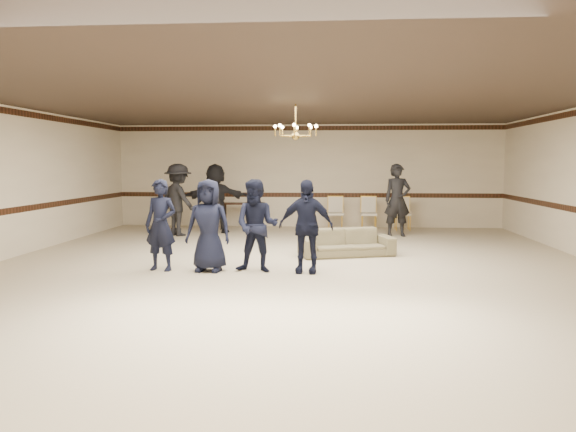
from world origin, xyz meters
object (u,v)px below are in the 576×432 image
object	(u,v)px
banquet_chair_right	(403,214)
console_table	(238,215)
adult_left	(178,200)
banquet_chair_left	(335,213)
adult_mid	(216,198)
banquet_chair_mid	(369,214)
boy_c	(257,226)
boy_a	(161,225)
boy_b	(208,225)
adult_right	(397,200)
boy_d	(306,226)
settee	(346,242)
chandelier	(296,120)

from	to	relation	value
banquet_chair_right	console_table	xyz separation A→B (m)	(-5.00, 0.20, -0.10)
adult_left	banquet_chair_left	distance (m)	4.69
adult_mid	banquet_chair_mid	world-z (taller)	adult_mid
boy_c	adult_left	xyz separation A→B (m)	(-2.84, 4.95, 0.14)
banquet_chair_left	adult_mid	bearing A→B (deg)	-168.27
console_table	boy_c	bearing A→B (deg)	-80.15
boy_a	adult_mid	distance (m)	5.65
boy_b	banquet_chair_left	world-z (taller)	boy_b
banquet_chair_right	banquet_chair_left	bearing A→B (deg)	-179.16
adult_left	adult_right	xyz separation A→B (m)	(6.00, 0.30, 0.00)
adult_left	adult_mid	size ratio (longest dim) A/B	1.00
boy_b	banquet_chair_left	distance (m)	7.10
banquet_chair_right	boy_c	bearing A→B (deg)	-116.75
boy_d	settee	distance (m)	2.16
adult_left	banquet_chair_mid	size ratio (longest dim) A/B	2.01
settee	console_table	xyz separation A→B (m)	(-3.20, 4.95, 0.10)
settee	banquet_chair_mid	distance (m)	4.82
adult_mid	banquet_chair_left	bearing A→B (deg)	-168.60
banquet_chair_mid	banquet_chair_right	bearing A→B (deg)	0.38
boy_c	banquet_chair_right	xyz separation A→B (m)	(3.49, 6.68, -0.36)
adult_mid	boy_a	bearing A→B (deg)	86.17
banquet_chair_left	boy_b	bearing A→B (deg)	-114.63
boy_d	settee	world-z (taller)	boy_d
boy_c	console_table	xyz separation A→B (m)	(-1.51, 6.88, -0.46)
banquet_chair_right	settee	bearing A→B (deg)	-109.85
boy_c	settee	xyz separation A→B (m)	(1.69, 1.92, -0.56)
boy_b	banquet_chair_left	bearing A→B (deg)	75.05
settee	console_table	distance (m)	5.90
boy_b	adult_left	xyz separation A→B (m)	(-1.94, 4.95, 0.14)
adult_left	adult_right	distance (m)	6.01
adult_left	banquet_chair_mid	world-z (taller)	adult_left
adult_mid	console_table	world-z (taller)	adult_mid
settee	boy_d	bearing A→B (deg)	-129.85
boy_c	adult_mid	world-z (taller)	adult_mid
boy_a	banquet_chair_left	world-z (taller)	boy_a
settee	adult_left	xyz separation A→B (m)	(-4.54, 3.03, 0.70)
settee	adult_mid	distance (m)	5.25
boy_c	console_table	world-z (taller)	boy_c
settee	adult_right	bearing A→B (deg)	48.83
boy_b	banquet_chair_mid	bearing A→B (deg)	67.83
boy_b	settee	size ratio (longest dim) A/B	0.85
chandelier	adult_left	xyz separation A→B (m)	(-3.46, 3.53, -1.88)
boy_a	banquet_chair_right	bearing A→B (deg)	63.79
chandelier	boy_c	xyz separation A→B (m)	(-0.62, -1.42, -2.02)
boy_d	chandelier	bearing A→B (deg)	107.85
boy_c	adult_right	xyz separation A→B (m)	(3.16, 5.25, 0.14)
settee	banquet_chair_mid	size ratio (longest dim) A/B	2.04
adult_left	adult_right	world-z (taller)	same
chandelier	adult_right	bearing A→B (deg)	56.43
boy_b	adult_left	distance (m)	5.32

